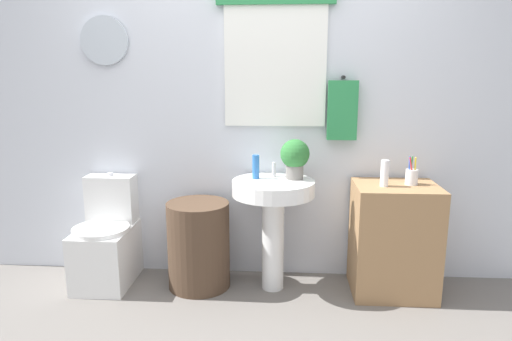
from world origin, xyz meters
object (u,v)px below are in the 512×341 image
lotion_bottle (385,173)px  laundry_hamper (199,245)px  soap_bottle (256,167)px  pedestal_sink (273,206)px  toilet (107,242)px  toothbrush_cup (412,176)px  potted_plant (295,156)px  wooden_cabinet (394,239)px

lotion_bottle → laundry_hamper: bearing=178.1°
laundry_hamper → soap_bottle: (0.39, 0.05, 0.54)m
pedestal_sink → soap_bottle: size_ratio=4.71×
soap_bottle → lotion_bottle: bearing=-6.2°
toilet → soap_bottle: (1.05, 0.02, 0.55)m
pedestal_sink → lotion_bottle: (0.71, -0.04, 0.24)m
toothbrush_cup → pedestal_sink: bearing=-178.7°
soap_bottle → lotion_bottle: 0.84m
laundry_hamper → lotion_bottle: 1.34m
potted_plant → lotion_bottle: size_ratio=1.57×
soap_bottle → potted_plant: potted_plant is taller
toothbrush_cup → potted_plant: bearing=177.0°
laundry_hamper → soap_bottle: bearing=7.3°
soap_bottle → laundry_hamper: bearing=-172.7°
potted_plant → toothbrush_cup: (0.76, -0.04, -0.12)m
pedestal_sink → potted_plant: (0.14, 0.06, 0.33)m
toilet → toothbrush_cup: toothbrush_cup is taller
pedestal_sink → lotion_bottle: 0.75m
lotion_bottle → toothbrush_cup: 0.20m
laundry_hamper → soap_bottle: size_ratio=3.71×
potted_plant → lotion_bottle: potted_plant is taller
toilet → lotion_bottle: size_ratio=4.46×
toilet → toothbrush_cup: size_ratio=4.13×
laundry_hamper → toothbrush_cup: toothbrush_cup is taller
wooden_cabinet → lotion_bottle: bearing=-157.0°
laundry_hamper → pedestal_sink: (0.51, 0.00, 0.29)m
soap_bottle → potted_plant: 0.27m
laundry_hamper → lotion_bottle: size_ratio=3.51×
pedestal_sink → potted_plant: bearing=23.2°
toilet → lotion_bottle: 1.96m
toilet → pedestal_sink: size_ratio=1.00×
toilet → lotion_bottle: (1.88, -0.07, 0.54)m
potted_plant → soap_bottle: bearing=-177.8°
wooden_cabinet → lotion_bottle: (-0.09, -0.04, 0.46)m
pedestal_sink → soap_bottle: (-0.12, 0.05, 0.26)m
laundry_hamper → toothbrush_cup: bearing=0.8°
pedestal_sink → toothbrush_cup: 0.93m
wooden_cabinet → toilet: bearing=179.0°
soap_bottle → toothbrush_cup: bearing=-1.7°
laundry_hamper → potted_plant: size_ratio=2.24×
pedestal_sink → lotion_bottle: size_ratio=4.46×
laundry_hamper → potted_plant: 0.90m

